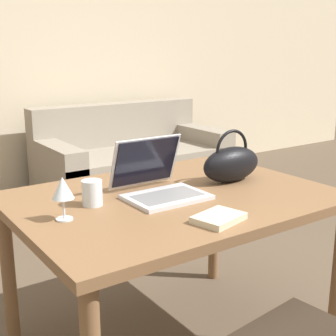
{
  "coord_description": "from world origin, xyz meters",
  "views": [
    {
      "loc": [
        -1.05,
        -0.95,
        1.32
      ],
      "look_at": [
        0.01,
        0.58,
        0.85
      ],
      "focal_mm": 50.0,
      "sensor_mm": 36.0,
      "label": 1
    }
  ],
  "objects_px": {
    "drinking_glass": "(92,193)",
    "handbag": "(231,163)",
    "couch": "(132,163)",
    "laptop": "(156,180)",
    "wine_glass": "(63,189)"
  },
  "relations": [
    {
      "from": "drinking_glass",
      "to": "wine_glass",
      "type": "relative_size",
      "value": 0.63
    },
    {
      "from": "wine_glass",
      "to": "handbag",
      "type": "relative_size",
      "value": 0.51
    },
    {
      "from": "drinking_glass",
      "to": "wine_glass",
      "type": "distance_m",
      "value": 0.19
    },
    {
      "from": "couch",
      "to": "laptop",
      "type": "distance_m",
      "value": 2.5
    },
    {
      "from": "laptop",
      "to": "drinking_glass",
      "type": "relative_size",
      "value": 3.23
    },
    {
      "from": "couch",
      "to": "drinking_glass",
      "type": "bearing_deg",
      "value": -123.77
    },
    {
      "from": "couch",
      "to": "laptop",
      "type": "height_order",
      "value": "laptop"
    },
    {
      "from": "couch",
      "to": "handbag",
      "type": "relative_size",
      "value": 5.55
    },
    {
      "from": "laptop",
      "to": "handbag",
      "type": "relative_size",
      "value": 1.04
    },
    {
      "from": "couch",
      "to": "handbag",
      "type": "xyz_separation_m",
      "value": [
        -0.75,
        -2.19,
        0.54
      ]
    },
    {
      "from": "drinking_glass",
      "to": "handbag",
      "type": "bearing_deg",
      "value": -4.63
    },
    {
      "from": "couch",
      "to": "laptop",
      "type": "relative_size",
      "value": 5.34
    },
    {
      "from": "wine_glass",
      "to": "handbag",
      "type": "xyz_separation_m",
      "value": [
        0.83,
        0.04,
        -0.03
      ]
    },
    {
      "from": "handbag",
      "to": "drinking_glass",
      "type": "bearing_deg",
      "value": 175.37
    },
    {
      "from": "wine_glass",
      "to": "handbag",
      "type": "distance_m",
      "value": 0.83
    }
  ]
}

